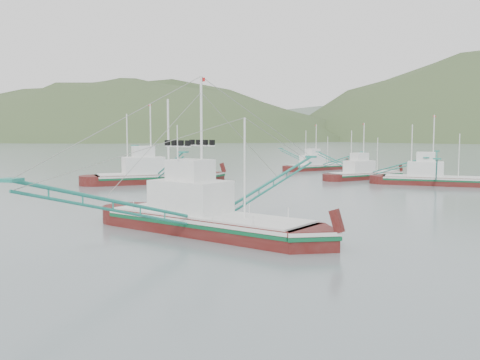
% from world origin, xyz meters
% --- Properties ---
extents(ground, '(1200.00, 1200.00, 0.00)m').
position_xyz_m(ground, '(0.00, 0.00, 0.00)').
color(ground, slate).
rests_on(ground, ground).
extents(main_boat, '(16.04, 27.05, 11.49)m').
position_xyz_m(main_boat, '(-1.08, 0.60, 2.35)').
color(main_boat, '#470E0B').
rests_on(main_boat, ground).
extents(bg_boat_far, '(18.01, 18.11, 8.79)m').
position_xyz_m(bg_boat_far, '(9.16, 45.91, 1.89)').
color(bg_boat_far, '#470E0B').
rests_on(bg_boat_far, ground).
extents(bg_boat_right, '(13.63, 24.02, 9.76)m').
position_xyz_m(bg_boat_right, '(18.03, 38.97, 1.45)').
color(bg_boat_right, '#470E0B').
rests_on(bg_boat_right, ground).
extents(bg_boat_left, '(20.72, 25.35, 11.46)m').
position_xyz_m(bg_boat_left, '(-18.31, 32.78, 2.44)').
color(bg_boat_left, '#470E0B').
rests_on(bg_boat_left, ground).
extents(bg_boat_extra, '(18.35, 17.74, 8.79)m').
position_xyz_m(bg_boat_extra, '(0.69, 62.34, 1.89)').
color(bg_boat_extra, '#470E0B').
rests_on(bg_boat_extra, ground).
extents(headland_left, '(448.00, 308.00, 210.00)m').
position_xyz_m(headland_left, '(-180.00, 360.00, 0.00)').
color(headland_left, '#384C27').
rests_on(headland_left, ground).
extents(ridge_distant, '(960.00, 400.00, 240.00)m').
position_xyz_m(ridge_distant, '(30.00, 560.00, 0.00)').
color(ridge_distant, slate).
rests_on(ridge_distant, ground).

